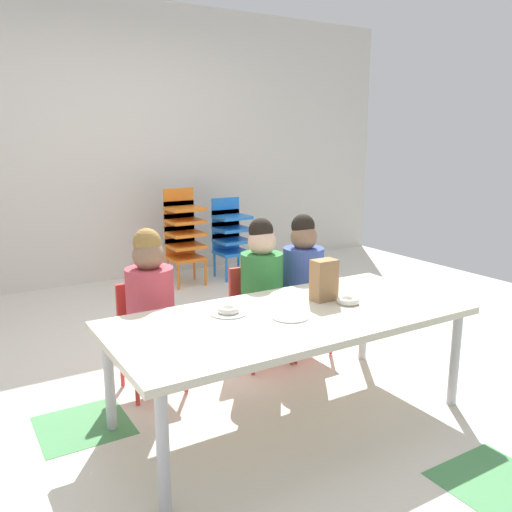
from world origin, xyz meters
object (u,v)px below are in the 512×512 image
Objects in this scene: seated_child_far_right at (302,271)px; seated_child_middle_seat at (261,278)px; kid_chair_blue_stack at (230,233)px; paper_bag_brown at (324,280)px; kid_chair_orange_stack at (184,231)px; paper_plate_center_table at (291,317)px; seated_child_near_camera at (150,295)px; donut_powdered_on_plate at (228,309)px; craft_table at (290,322)px; paper_plate_near_edge at (229,313)px; donut_powdered_loose at (348,301)px.

seated_child_middle_seat is at bearing 180.00° from seated_child_far_right.
kid_chair_blue_stack reaches higher than paper_bag_brown.
kid_chair_orange_stack reaches higher than paper_plate_center_table.
seated_child_near_camera is at bearing 180.00° from seated_child_far_right.
donut_powdered_on_plate is (0.23, -0.48, 0.02)m from seated_child_near_camera.
craft_table is 0.31m from paper_plate_near_edge.
paper_bag_brown is 1.98× the size of donut_powdered_on_plate.
seated_child_far_right is at bearing -105.29° from kid_chair_blue_stack.
seated_child_near_camera is at bearing 145.22° from paper_bag_brown.
donut_powdered_loose is (0.61, -0.18, -0.01)m from donut_powdered_on_plate.
seated_child_middle_seat is 8.28× the size of donut_powdered_on_plate.
paper_bag_brown is at bearing -115.21° from seated_child_far_right.
seated_child_near_camera reaches higher than paper_plate_near_edge.
donut_powdered_on_plate is (-0.54, 0.06, -0.09)m from paper_bag_brown.
kid_chair_orange_stack is (0.57, 2.60, 0.01)m from craft_table.
seated_child_middle_seat reaches higher than kid_chair_orange_stack.
paper_plate_near_edge is 1.51× the size of donut_powdered_loose.
seated_child_middle_seat is (0.22, 0.64, 0.05)m from craft_table.
donut_powdered_loose is at bearing -16.07° from paper_plate_near_edge.
kid_chair_blue_stack is (0.54, 1.96, -0.10)m from seated_child_far_right.
paper_plate_center_table is (-0.31, -0.14, -0.11)m from paper_bag_brown.
seated_child_middle_seat reaches higher than kid_chair_blue_stack.
paper_plate_near_edge is at bearing 0.00° from donut_powdered_on_plate.
kid_chair_orange_stack is 2.58m from donut_powdered_on_plate.
seated_child_middle_seat is at bearing -113.39° from kid_chair_blue_stack.
paper_plate_center_table is 0.31m from donut_powdered_on_plate.
donut_powdered_loose is at bearing -78.82° from seated_child_middle_seat.
donut_powdered_on_plate is (-0.48, -0.48, 0.02)m from seated_child_middle_seat.
paper_plate_center_table is (-1.10, -2.64, 0.09)m from kid_chair_blue_stack.
donut_powdered_on_plate is at bearing -118.62° from kid_chair_blue_stack.
seated_child_middle_seat reaches higher than paper_bag_brown.
paper_plate_center_table is at bearing -176.11° from donut_powdered_loose.
seated_child_middle_seat is at bearing 44.64° from paper_plate_near_edge.
paper_plate_center_table is at bearing -129.60° from seated_child_far_right.
craft_table is 9.92× the size of paper_plate_center_table.
seated_child_far_right is (1.03, 0.00, 0.00)m from seated_child_near_camera.
paper_bag_brown reaches higher than craft_table.
seated_child_near_camera is 1.15× the size of kid_chair_blue_stack.
paper_bag_brown is at bearing -6.37° from paper_plate_near_edge.
craft_table is at bearing -160.48° from paper_bag_brown.
seated_child_near_camera is at bearing -128.53° from kid_chair_blue_stack.
paper_plate_near_edge is (-0.48, -0.48, -0.00)m from seated_child_middle_seat.
paper_plate_near_edge is at bearing 173.63° from paper_bag_brown.
paper_bag_brown is 0.36m from paper_plate_center_table.
seated_child_middle_seat is at bearing 70.70° from craft_table.
seated_child_far_right is 0.93m from donut_powdered_on_plate.
kid_chair_orange_stack is (1.06, 1.96, -0.04)m from seated_child_near_camera.
paper_bag_brown reaches higher than paper_plate_center_table.
kid_chair_blue_stack is 2.86m from paper_plate_center_table.
paper_plate_near_edge is at bearing 148.23° from craft_table.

